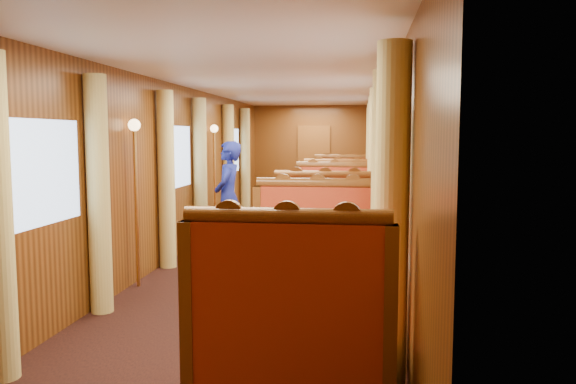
% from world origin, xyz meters
% --- Properties ---
extents(floor, '(3.00, 12.00, 0.01)m').
position_xyz_m(floor, '(0.00, 0.00, 0.00)').
color(floor, black).
rests_on(floor, ground).
extents(ceiling, '(3.00, 12.00, 0.01)m').
position_xyz_m(ceiling, '(0.00, 0.00, 2.50)').
color(ceiling, silver).
rests_on(ceiling, wall_left).
extents(wall_far, '(3.00, 0.01, 2.50)m').
position_xyz_m(wall_far, '(0.00, 6.00, 1.25)').
color(wall_far, brown).
rests_on(wall_far, floor).
extents(wall_near, '(3.00, 0.01, 2.50)m').
position_xyz_m(wall_near, '(0.00, -6.00, 1.25)').
color(wall_near, brown).
rests_on(wall_near, floor).
extents(wall_left, '(0.01, 12.00, 2.50)m').
position_xyz_m(wall_left, '(-1.50, 0.00, 1.25)').
color(wall_left, brown).
rests_on(wall_left, floor).
extents(wall_right, '(0.01, 12.00, 2.50)m').
position_xyz_m(wall_right, '(1.50, 0.00, 1.25)').
color(wall_right, brown).
rests_on(wall_right, floor).
extents(doorway_far, '(0.80, 0.04, 2.00)m').
position_xyz_m(doorway_far, '(0.00, 5.97, 1.00)').
color(doorway_far, brown).
rests_on(doorway_far, floor).
extents(table_near, '(1.05, 0.72, 0.75)m').
position_xyz_m(table_near, '(0.75, -3.50, 0.38)').
color(table_near, white).
rests_on(table_near, floor).
extents(banquette_near_fwd, '(1.30, 0.55, 1.34)m').
position_xyz_m(banquette_near_fwd, '(0.75, -4.51, 0.42)').
color(banquette_near_fwd, '#A81612').
rests_on(banquette_near_fwd, floor).
extents(banquette_near_aft, '(1.30, 0.55, 1.34)m').
position_xyz_m(banquette_near_aft, '(0.75, -2.49, 0.42)').
color(banquette_near_aft, '#A81612').
rests_on(banquette_near_aft, floor).
extents(table_mid, '(1.05, 0.72, 0.75)m').
position_xyz_m(table_mid, '(0.75, 0.00, 0.38)').
color(table_mid, white).
rests_on(table_mid, floor).
extents(banquette_mid_fwd, '(1.30, 0.55, 1.34)m').
position_xyz_m(banquette_mid_fwd, '(0.75, -1.01, 0.42)').
color(banquette_mid_fwd, '#A81612').
rests_on(banquette_mid_fwd, floor).
extents(banquette_mid_aft, '(1.30, 0.55, 1.34)m').
position_xyz_m(banquette_mid_aft, '(0.75, 1.01, 0.42)').
color(banquette_mid_aft, '#A81612').
rests_on(banquette_mid_aft, floor).
extents(table_far, '(1.05, 0.72, 0.75)m').
position_xyz_m(table_far, '(0.75, 3.50, 0.38)').
color(table_far, white).
rests_on(table_far, floor).
extents(banquette_far_fwd, '(1.30, 0.55, 1.34)m').
position_xyz_m(banquette_far_fwd, '(0.75, 2.49, 0.42)').
color(banquette_far_fwd, '#A81612').
rests_on(banquette_far_fwd, floor).
extents(banquette_far_aft, '(1.30, 0.55, 1.34)m').
position_xyz_m(banquette_far_aft, '(0.75, 4.51, 0.42)').
color(banquette_far_aft, '#A81612').
rests_on(banquette_far_aft, floor).
extents(tea_tray, '(0.39, 0.32, 0.01)m').
position_xyz_m(tea_tray, '(0.65, -3.54, 0.76)').
color(tea_tray, silver).
rests_on(tea_tray, table_near).
extents(teapot_left, '(0.18, 0.14, 0.13)m').
position_xyz_m(teapot_left, '(0.59, -3.64, 0.81)').
color(teapot_left, silver).
rests_on(teapot_left, tea_tray).
extents(teapot_right, '(0.16, 0.13, 0.12)m').
position_xyz_m(teapot_right, '(0.71, -3.63, 0.81)').
color(teapot_right, silver).
rests_on(teapot_right, tea_tray).
extents(teapot_back, '(0.20, 0.16, 0.14)m').
position_xyz_m(teapot_back, '(0.62, -3.46, 0.82)').
color(teapot_back, silver).
rests_on(teapot_back, tea_tray).
extents(fruit_plate, '(0.24, 0.24, 0.05)m').
position_xyz_m(fruit_plate, '(1.03, -3.65, 0.77)').
color(fruit_plate, white).
rests_on(fruit_plate, table_near).
extents(cup_inboard, '(0.08, 0.08, 0.26)m').
position_xyz_m(cup_inboard, '(0.38, -3.39, 0.86)').
color(cup_inboard, white).
rests_on(cup_inboard, table_near).
extents(cup_outboard, '(0.08, 0.08, 0.26)m').
position_xyz_m(cup_outboard, '(0.45, -3.29, 0.86)').
color(cup_outboard, white).
rests_on(cup_outboard, table_near).
extents(rose_vase_mid, '(0.06, 0.06, 0.36)m').
position_xyz_m(rose_vase_mid, '(0.78, -0.02, 0.93)').
color(rose_vase_mid, silver).
rests_on(rose_vase_mid, table_mid).
extents(rose_vase_far, '(0.06, 0.06, 0.36)m').
position_xyz_m(rose_vase_far, '(0.71, 3.52, 0.93)').
color(rose_vase_far, silver).
rests_on(rose_vase_far, table_far).
extents(window_left_near, '(0.01, 1.20, 0.90)m').
position_xyz_m(window_left_near, '(-1.49, -3.50, 1.45)').
color(window_left_near, '#92ADD2').
rests_on(window_left_near, wall_left).
extents(curtain_left_near_b, '(0.22, 0.22, 2.35)m').
position_xyz_m(curtain_left_near_b, '(-1.38, -2.72, 1.18)').
color(curtain_left_near_b, '#E5D275').
rests_on(curtain_left_near_b, floor).
extents(window_right_near, '(0.01, 1.20, 0.90)m').
position_xyz_m(window_right_near, '(1.49, -3.50, 1.45)').
color(window_right_near, '#92ADD2').
rests_on(window_right_near, wall_right).
extents(curtain_right_near_a, '(0.22, 0.22, 2.35)m').
position_xyz_m(curtain_right_near_a, '(1.38, -4.28, 1.18)').
color(curtain_right_near_a, '#E5D275').
rests_on(curtain_right_near_a, floor).
extents(curtain_right_near_b, '(0.22, 0.22, 2.35)m').
position_xyz_m(curtain_right_near_b, '(1.38, -2.72, 1.18)').
color(curtain_right_near_b, '#E5D275').
rests_on(curtain_right_near_b, floor).
extents(window_left_mid, '(0.01, 1.20, 0.90)m').
position_xyz_m(window_left_mid, '(-1.49, 0.00, 1.45)').
color(window_left_mid, '#92ADD2').
rests_on(window_left_mid, wall_left).
extents(curtain_left_mid_a, '(0.22, 0.22, 2.35)m').
position_xyz_m(curtain_left_mid_a, '(-1.38, -0.78, 1.18)').
color(curtain_left_mid_a, '#E5D275').
rests_on(curtain_left_mid_a, floor).
extents(curtain_left_mid_b, '(0.22, 0.22, 2.35)m').
position_xyz_m(curtain_left_mid_b, '(-1.38, 0.78, 1.18)').
color(curtain_left_mid_b, '#E5D275').
rests_on(curtain_left_mid_b, floor).
extents(window_right_mid, '(0.01, 1.20, 0.90)m').
position_xyz_m(window_right_mid, '(1.49, 0.00, 1.45)').
color(window_right_mid, '#92ADD2').
rests_on(window_right_mid, wall_right).
extents(curtain_right_mid_a, '(0.22, 0.22, 2.35)m').
position_xyz_m(curtain_right_mid_a, '(1.38, -0.78, 1.18)').
color(curtain_right_mid_a, '#E5D275').
rests_on(curtain_right_mid_a, floor).
extents(curtain_right_mid_b, '(0.22, 0.22, 2.35)m').
position_xyz_m(curtain_right_mid_b, '(1.38, 0.78, 1.18)').
color(curtain_right_mid_b, '#E5D275').
rests_on(curtain_right_mid_b, floor).
extents(window_left_far, '(0.01, 1.20, 0.90)m').
position_xyz_m(window_left_far, '(-1.49, 3.50, 1.45)').
color(window_left_far, '#92ADD2').
rests_on(window_left_far, wall_left).
extents(curtain_left_far_a, '(0.22, 0.22, 2.35)m').
position_xyz_m(curtain_left_far_a, '(-1.38, 2.72, 1.18)').
color(curtain_left_far_a, '#E5D275').
rests_on(curtain_left_far_a, floor).
extents(curtain_left_far_b, '(0.22, 0.22, 2.35)m').
position_xyz_m(curtain_left_far_b, '(-1.38, 4.28, 1.18)').
color(curtain_left_far_b, '#E5D275').
rests_on(curtain_left_far_b, floor).
extents(window_right_far, '(0.01, 1.20, 0.90)m').
position_xyz_m(window_right_far, '(1.49, 3.50, 1.45)').
color(window_right_far, '#92ADD2').
rests_on(window_right_far, wall_right).
extents(curtain_right_far_a, '(0.22, 0.22, 2.35)m').
position_xyz_m(curtain_right_far_a, '(1.38, 2.72, 1.18)').
color(curtain_right_far_a, '#E5D275').
rests_on(curtain_right_far_a, floor).
extents(curtain_right_far_b, '(0.22, 0.22, 2.35)m').
position_xyz_m(curtain_right_far_b, '(1.38, 4.28, 1.18)').
color(curtain_right_far_b, '#E5D275').
rests_on(curtain_right_far_b, floor).
extents(sconce_left_fore, '(0.14, 0.14, 1.95)m').
position_xyz_m(sconce_left_fore, '(-1.40, -1.75, 1.38)').
color(sconce_left_fore, '#BF8C3F').
rests_on(sconce_left_fore, floor).
extents(sconce_right_fore, '(0.14, 0.14, 1.95)m').
position_xyz_m(sconce_right_fore, '(1.40, -1.75, 1.38)').
color(sconce_right_fore, '#BF8C3F').
rests_on(sconce_right_fore, floor).
extents(sconce_left_aft, '(0.14, 0.14, 1.95)m').
position_xyz_m(sconce_left_aft, '(-1.40, 1.75, 1.38)').
color(sconce_left_aft, '#BF8C3F').
rests_on(sconce_left_aft, floor).
extents(sconce_right_aft, '(0.14, 0.14, 1.95)m').
position_xyz_m(sconce_right_aft, '(1.40, 1.75, 1.38)').
color(sconce_right_aft, '#BF8C3F').
rests_on(sconce_right_aft, floor).
extents(steward, '(0.41, 0.62, 1.68)m').
position_xyz_m(steward, '(-0.79, 0.26, 0.84)').
color(steward, navy).
rests_on(steward, floor).
extents(passenger, '(0.40, 0.44, 0.76)m').
position_xyz_m(passenger, '(0.75, 0.75, 0.74)').
color(passenger, beige).
rests_on(passenger, banquette_mid_aft).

